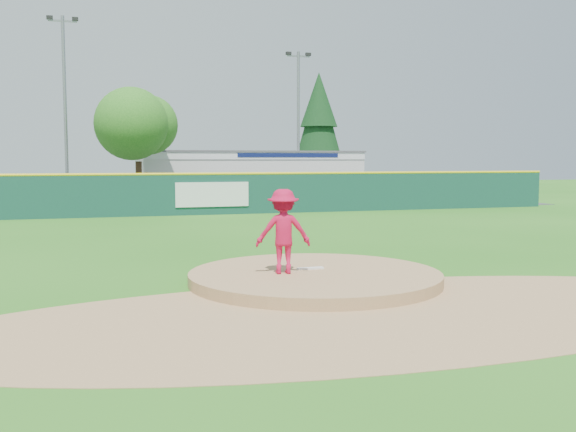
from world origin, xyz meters
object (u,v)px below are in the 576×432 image
object	(u,v)px
deciduous_tree	(138,127)
conifer_tree	(319,124)
light_pole_left	(65,102)
pitcher	(283,231)
pool_building_grp	(246,174)
van	(275,195)
light_pole_right	(298,118)

from	to	relation	value
deciduous_tree	conifer_tree	xyz separation A→B (m)	(15.00, 11.00, 0.99)
light_pole_left	pitcher	bearing A→B (deg)	-78.93
light_pole_left	pool_building_grp	bearing A→B (deg)	22.60
light_pole_left	deciduous_tree	bearing A→B (deg)	-26.57
pitcher	light_pole_left	world-z (taller)	light_pole_left
conifer_tree	light_pole_left	size ratio (longest dim) A/B	0.86
van	deciduous_tree	bearing A→B (deg)	88.68
van	light_pole_left	xyz separation A→B (m)	(-11.65, 3.85, 5.41)
conifer_tree	light_pole_right	world-z (taller)	light_pole_right
deciduous_tree	van	bearing A→B (deg)	-13.62
deciduous_tree	light_pole_right	distance (m)	11.75
light_pole_left	light_pole_right	size ratio (longest dim) A/B	1.10
van	pool_building_grp	size ratio (longest dim) A/B	0.29
conifer_tree	light_pole_right	xyz separation A→B (m)	(-4.00, -7.00, 0.00)
pitcher	light_pole_right	distance (m)	30.90
pitcher	van	distance (m)	24.01
pitcher	light_pole_left	bearing A→B (deg)	-68.60
pool_building_grp	van	bearing A→B (deg)	-92.29
van	conifer_tree	xyz separation A→B (m)	(7.35, 12.85, 4.90)
pool_building_grp	conifer_tree	distance (m)	8.95
conifer_tree	van	bearing A→B (deg)	-119.78
pool_building_grp	conifer_tree	bearing A→B (deg)	29.78
pool_building_grp	light_pole_right	xyz separation A→B (m)	(3.00, -2.99, 3.88)
van	pool_building_grp	bearing A→B (deg)	10.00
pitcher	conifer_tree	xyz separation A→B (m)	(13.72, 36.00, 4.39)
pool_building_grp	pitcher	bearing A→B (deg)	-101.86
van	conifer_tree	distance (m)	15.60
deciduous_tree	conifer_tree	distance (m)	18.63
conifer_tree	light_pole_right	bearing A→B (deg)	-119.74
pitcher	deciduous_tree	distance (m)	25.26
light_pole_right	light_pole_left	bearing A→B (deg)	-172.41
deciduous_tree	light_pole_right	bearing A→B (deg)	19.98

